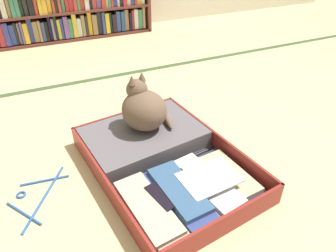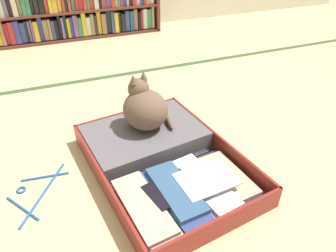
{
  "view_description": "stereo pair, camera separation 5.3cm",
  "coord_description": "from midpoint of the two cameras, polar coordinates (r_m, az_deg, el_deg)",
  "views": [
    {
      "loc": [
        -0.5,
        -0.89,
        1.0
      ],
      "look_at": [
        -0.01,
        0.19,
        0.19
      ],
      "focal_mm": 33.47,
      "sensor_mm": 36.0,
      "label": 1
    },
    {
      "loc": [
        -0.45,
        -0.91,
        1.0
      ],
      "look_at": [
        -0.01,
        0.19,
        0.19
      ],
      "focal_mm": 33.47,
      "sensor_mm": 36.0,
      "label": 2
    }
  ],
  "objects": [
    {
      "name": "black_cat",
      "position": [
        1.54,
        -5.55,
        3.18
      ],
      "size": [
        0.28,
        0.28,
        0.28
      ],
      "color": "brown",
      "rests_on": "open_suitcase"
    },
    {
      "name": "open_suitcase",
      "position": [
        1.48,
        -2.75,
        -5.83
      ],
      "size": [
        0.71,
        0.92,
        0.11
      ],
      "color": "maroon",
      "rests_on": "ground_plane"
    },
    {
      "name": "clothes_hanger",
      "position": [
        1.48,
        -23.8,
        -11.63
      ],
      "size": [
        0.26,
        0.33,
        0.01
      ],
      "color": "#275497",
      "rests_on": "ground_plane"
    },
    {
      "name": "tatami_border",
      "position": [
        2.4,
        -10.73,
        8.93
      ],
      "size": [
        4.8,
        0.05,
        0.0
      ],
      "color": "#3A502F",
      "rests_on": "ground_plane"
    },
    {
      "name": "ground_plane",
      "position": [
        1.42,
        2.58,
        -10.4
      ],
      "size": [
        10.0,
        10.0,
        0.0
      ],
      "primitive_type": "plane",
      "color": "#C9B583"
    }
  ]
}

